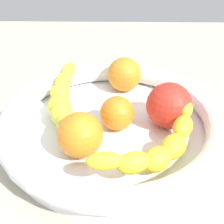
% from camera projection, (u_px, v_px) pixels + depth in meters
% --- Properties ---
extents(kitchen_counter, '(1.20, 1.20, 0.03)m').
position_uv_depth(kitchen_counter, '(112.00, 142.00, 0.50)').
color(kitchen_counter, '#B3AB97').
rests_on(kitchen_counter, ground).
extents(fruit_bowl, '(0.36, 0.36, 0.05)m').
position_uv_depth(fruit_bowl, '(112.00, 123.00, 0.48)').
color(fruit_bowl, white).
rests_on(fruit_bowl, kitchen_counter).
extents(banana_draped_left, '(0.16, 0.16, 0.05)m').
position_uv_depth(banana_draped_left, '(160.00, 145.00, 0.40)').
color(banana_draped_left, yellow).
rests_on(banana_draped_left, fruit_bowl).
extents(banana_draped_right, '(0.25, 0.09, 0.05)m').
position_uv_depth(banana_draped_right, '(63.00, 103.00, 0.50)').
color(banana_draped_right, yellow).
rests_on(banana_draped_right, fruit_bowl).
extents(orange_front, '(0.06, 0.06, 0.06)m').
position_uv_depth(orange_front, '(117.00, 113.00, 0.47)').
color(orange_front, orange).
rests_on(orange_front, fruit_bowl).
extents(orange_mid_left, '(0.07, 0.07, 0.07)m').
position_uv_depth(orange_mid_left, '(80.00, 135.00, 0.42)').
color(orange_mid_left, orange).
rests_on(orange_mid_left, fruit_bowl).
extents(orange_mid_right, '(0.07, 0.07, 0.07)m').
position_uv_depth(orange_mid_right, '(124.00, 75.00, 0.57)').
color(orange_mid_right, orange).
rests_on(orange_mid_right, fruit_bowl).
extents(tomato_red, '(0.07, 0.07, 0.07)m').
position_uv_depth(tomato_red, '(169.00, 105.00, 0.47)').
color(tomato_red, red).
rests_on(tomato_red, fruit_bowl).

